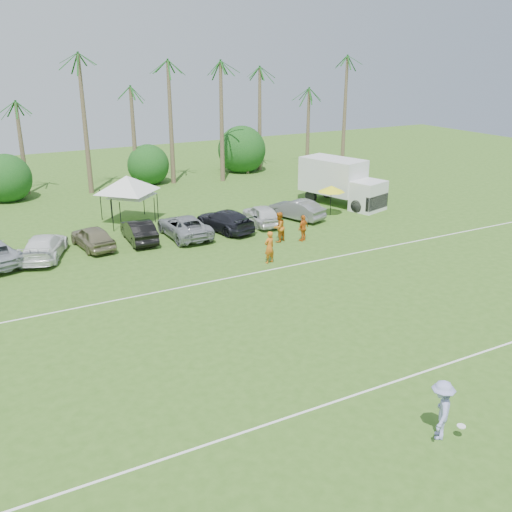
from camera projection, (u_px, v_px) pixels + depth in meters
name	position (u px, v px, depth m)	size (l,w,h in m)	color
ground	(355.00, 441.00, 17.69)	(120.00, 120.00, 0.00)	#38611D
field_lines	(239.00, 334.00, 24.32)	(80.00, 12.10, 0.01)	white
palm_tree_4	(22.00, 104.00, 44.86)	(2.40, 2.40, 8.90)	brown
palm_tree_5	(73.00, 91.00, 46.35)	(2.40, 2.40, 9.90)	brown
palm_tree_6	(121.00, 79.00, 47.84)	(2.40, 2.40, 10.90)	brown
palm_tree_7	(165.00, 67.00, 49.33)	(2.40, 2.40, 11.90)	brown
palm_tree_8	(218.00, 96.00, 52.44)	(2.40, 2.40, 8.90)	brown
palm_tree_9	(266.00, 85.00, 54.37)	(2.40, 2.40, 9.90)	brown
palm_tree_10	(310.00, 74.00, 56.30)	(2.40, 2.40, 10.90)	brown
palm_tree_11	(343.00, 65.00, 57.80)	(2.40, 2.40, 11.90)	brown
bush_tree_1	(4.00, 175.00, 46.73)	(4.00, 4.00, 4.00)	brown
bush_tree_2	(146.00, 162.00, 52.07)	(4.00, 4.00, 4.00)	brown
bush_tree_3	(243.00, 154.00, 56.53)	(4.00, 4.00, 4.00)	brown
sideline_player_a	(269.00, 247.00, 32.25)	(0.68, 0.45, 1.87)	orange
sideline_player_b	(279.00, 227.00, 35.85)	(0.93, 0.73, 1.92)	#CB6A16
sideline_player_c	(303.00, 228.00, 36.05)	(0.99, 0.41, 1.69)	orange
box_truck	(341.00, 181.00, 44.35)	(4.42, 7.26, 3.51)	silver
canopy_tent_left	(126.00, 176.00, 39.09)	(4.81, 4.81, 3.90)	black
canopy_tent_right	(131.00, 184.00, 39.83)	(3.81, 3.81, 3.08)	black
market_umbrella	(331.00, 189.00, 41.29)	(2.00, 2.00, 2.22)	black
frisbee_player	(441.00, 410.00, 17.54)	(1.43, 1.41, 1.97)	#989CD8
parked_car_3	(44.00, 246.00, 33.10)	(1.98, 4.87, 1.41)	white
parked_car_4	(93.00, 237.00, 34.75)	(1.67, 4.14, 1.41)	#7D7657
parked_car_5	(139.00, 231.00, 36.00)	(1.49, 4.29, 1.41)	black
parked_car_6	(184.00, 226.00, 36.91)	(2.34, 5.08, 1.41)	gray
parked_car_7	(224.00, 220.00, 38.19)	(1.98, 4.87, 1.41)	black
parked_car_8	(262.00, 215.00, 39.53)	(1.67, 4.14, 1.41)	silver
parked_car_9	(296.00, 209.00, 40.85)	(1.49, 4.29, 1.41)	slate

